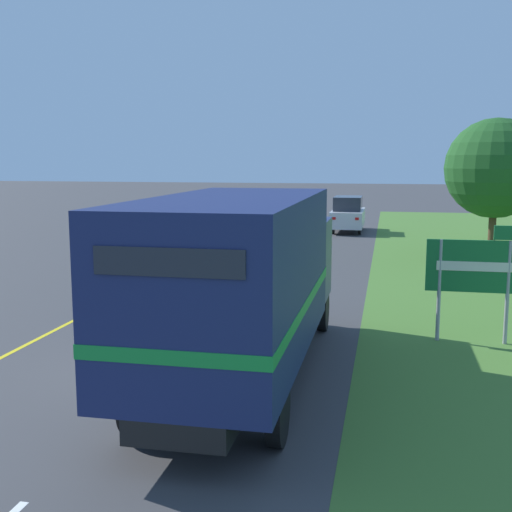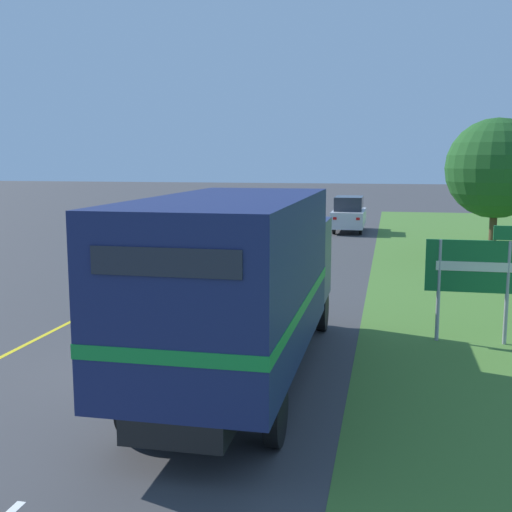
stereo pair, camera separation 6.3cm
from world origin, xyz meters
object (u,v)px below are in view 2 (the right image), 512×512
horse_trailer_truck (242,278)px  roadside_tree_mid (496,169)px  lead_car_white (245,233)px  highway_sign (476,269)px  lead_car_silver_ahead (349,214)px

horse_trailer_truck → roadside_tree_mid: 18.03m
lead_car_white → highway_sign: bearing=-55.7°
horse_trailer_truck → highway_sign: (4.62, 3.64, -0.27)m
highway_sign → roadside_tree_mid: 13.29m
lead_car_white → roadside_tree_mid: 10.75m
horse_trailer_truck → lead_car_white: 15.86m
lead_car_white → highway_sign: 14.32m
horse_trailer_truck → lead_car_white: horse_trailer_truck is taller
lead_car_white → highway_sign: highway_sign is taller
horse_trailer_truck → roadside_tree_mid: (6.88, 16.56, 1.81)m
horse_trailer_truck → roadside_tree_mid: roadside_tree_mid is taller
horse_trailer_truck → lead_car_silver_ahead: size_ratio=1.96×
horse_trailer_truck → lead_car_silver_ahead: horse_trailer_truck is taller
lead_car_silver_ahead → horse_trailer_truck: bearing=-90.7°
roadside_tree_mid → lead_car_silver_ahead: bearing=124.7°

